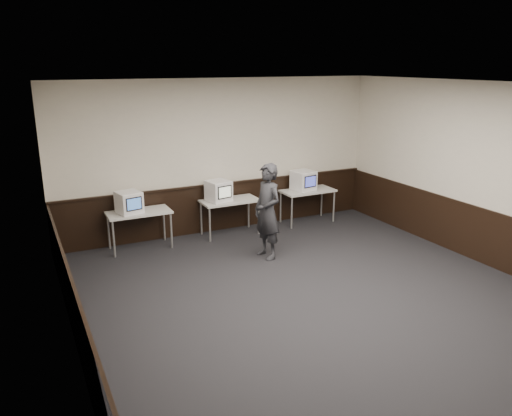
{
  "coord_description": "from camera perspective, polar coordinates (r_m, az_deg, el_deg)",
  "views": [
    {
      "loc": [
        -3.92,
        -5.59,
        3.51
      ],
      "look_at": [
        -0.38,
        1.6,
        1.15
      ],
      "focal_mm": 35.0,
      "sensor_mm": 36.0,
      "label": 1
    }
  ],
  "objects": [
    {
      "name": "wainscot_left",
      "position": [
        6.37,
        -19.56,
        -12.84
      ],
      "size": [
        0.04,
        7.98,
        1.0
      ],
      "primitive_type": "cube",
      "color": "black",
      "rests_on": "left_wall"
    },
    {
      "name": "wainscot_rail",
      "position": [
        10.62,
        -3.8,
        2.8
      ],
      "size": [
        6.98,
        0.06,
        0.04
      ],
      "primitive_type": "cube",
      "color": "black",
      "rests_on": "wainscot_back"
    },
    {
      "name": "desk_left",
      "position": [
        9.83,
        -13.23,
        -0.79
      ],
      "size": [
        1.2,
        0.6,
        0.75
      ],
      "color": "beige",
      "rests_on": "ground"
    },
    {
      "name": "emac_center",
      "position": [
        10.24,
        -4.3,
        1.96
      ],
      "size": [
        0.51,
        0.53,
        0.43
      ],
      "rotation": [
        0.0,
        0.0,
        0.19
      ],
      "color": "white",
      "rests_on": "desk_center"
    },
    {
      "name": "emac_left",
      "position": [
        9.69,
        -14.31,
        0.62
      ],
      "size": [
        0.5,
        0.52,
        0.42
      ],
      "rotation": [
        0.0,
        0.0,
        0.21
      ],
      "color": "white",
      "rests_on": "desk_left"
    },
    {
      "name": "left_wall",
      "position": [
        5.92,
        -20.75,
        -3.5
      ],
      "size": [
        0.0,
        8.0,
        8.0
      ],
      "primitive_type": "plane",
      "rotation": [
        1.57,
        0.0,
        1.57
      ],
      "color": "beige",
      "rests_on": "ground"
    },
    {
      "name": "ceiling",
      "position": [
        6.84,
        9.05,
        13.61
      ],
      "size": [
        8.0,
        8.0,
        0.0
      ],
      "primitive_type": "plane",
      "rotation": [
        3.14,
        0.0,
        0.0
      ],
      "color": "white",
      "rests_on": "back_wall"
    },
    {
      "name": "desk_right",
      "position": [
        11.24,
        5.92,
        1.72
      ],
      "size": [
        1.2,
        0.6,
        0.75
      ],
      "color": "beige",
      "rests_on": "ground"
    },
    {
      "name": "wainscot_back",
      "position": [
        10.77,
        -3.79,
        0.13
      ],
      "size": [
        6.98,
        0.04,
        1.0
      ],
      "primitive_type": "cube",
      "color": "black",
      "rests_on": "back_wall"
    },
    {
      "name": "right_wall",
      "position": [
        9.48,
        26.22,
        3.08
      ],
      "size": [
        0.0,
        8.0,
        8.0
      ],
      "primitive_type": "plane",
      "rotation": [
        1.57,
        0.0,
        -1.57
      ],
      "color": "beige",
      "rests_on": "ground"
    },
    {
      "name": "floor",
      "position": [
        7.68,
        7.97,
        -10.97
      ],
      "size": [
        8.0,
        8.0,
        0.0
      ],
      "primitive_type": "plane",
      "color": "black",
      "rests_on": "ground"
    },
    {
      "name": "emac_right",
      "position": [
        11.15,
        5.45,
        3.15
      ],
      "size": [
        0.51,
        0.53,
        0.44
      ],
      "rotation": [
        0.0,
        0.0,
        0.15
      ],
      "color": "white",
      "rests_on": "desk_right"
    },
    {
      "name": "back_wall",
      "position": [
        10.54,
        -3.95,
        5.91
      ],
      "size": [
        7.0,
        0.0,
        7.0
      ],
      "primitive_type": "plane",
      "rotation": [
        1.57,
        0.0,
        0.0
      ],
      "color": "beige",
      "rests_on": "ground"
    },
    {
      "name": "desk_center",
      "position": [
        10.39,
        -3.01,
        0.55
      ],
      "size": [
        1.2,
        0.6,
        0.75
      ],
      "color": "beige",
      "rests_on": "ground"
    },
    {
      "name": "person",
      "position": [
        9.09,
        1.32,
        -0.39
      ],
      "size": [
        0.51,
        0.7,
        1.77
      ],
      "primitive_type": "imported",
      "rotation": [
        0.0,
        0.0,
        -1.42
      ],
      "color": "#242429",
      "rests_on": "ground"
    },
    {
      "name": "wainscot_right",
      "position": [
        9.75,
        25.34,
        -3.22
      ],
      "size": [
        0.04,
        7.98,
        1.0
      ],
      "primitive_type": "cube",
      "color": "black",
      "rests_on": "right_wall"
    }
  ]
}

